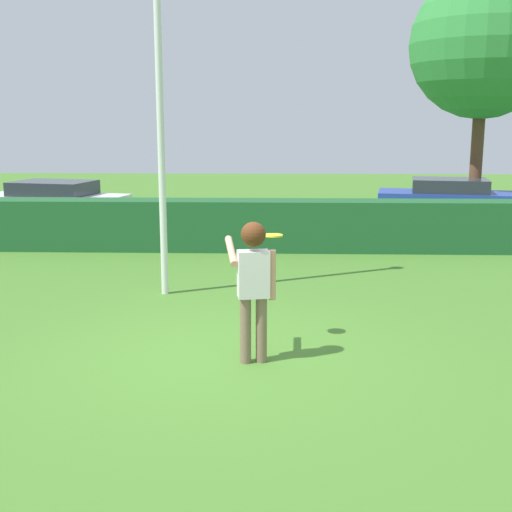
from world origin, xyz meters
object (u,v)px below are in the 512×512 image
(frisbee, at_px, (273,235))
(maple_tree, at_px, (484,45))
(lamppost, at_px, (159,60))
(parked_car_white, at_px, (54,200))
(person, at_px, (253,276))
(parked_car_blue, at_px, (449,197))

(frisbee, height_order, maple_tree, maple_tree)
(frisbee, bearing_deg, maple_tree, 62.84)
(maple_tree, bearing_deg, frisbee, -117.16)
(frisbee, distance_m, lamppost, 3.97)
(parked_car_white, distance_m, maple_tree, 13.51)
(person, relative_size, parked_car_blue, 0.40)
(frisbee, xyz_separation_m, parked_car_blue, (5.27, 11.50, -0.78))
(parked_car_white, xyz_separation_m, maple_tree, (12.63, 1.70, 4.49))
(parked_car_white, relative_size, parked_car_blue, 1.01)
(lamppost, bearing_deg, frisbee, -52.55)
(lamppost, bearing_deg, parked_car_blue, 51.55)
(lamppost, relative_size, maple_tree, 0.98)
(frisbee, relative_size, lamppost, 0.04)
(person, relative_size, frisbee, 6.85)
(person, xyz_separation_m, lamppost, (-1.66, 3.28, 2.83))
(maple_tree, bearing_deg, person, -116.53)
(parked_car_blue, height_order, maple_tree, maple_tree)
(frisbee, bearing_deg, person, -106.30)
(parked_car_white, relative_size, maple_tree, 0.60)
(maple_tree, bearing_deg, parked_car_blue, -150.22)
(parked_car_blue, bearing_deg, person, -114.09)
(person, distance_m, parked_car_white, 12.75)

